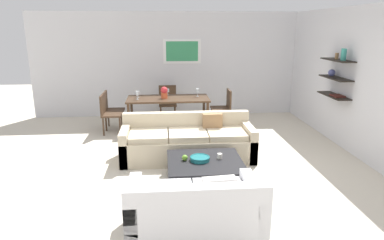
# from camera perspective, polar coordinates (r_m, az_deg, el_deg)

# --- Properties ---
(ground_plane) EXTENTS (18.00, 18.00, 0.00)m
(ground_plane) POSITION_cam_1_polar(r_m,az_deg,el_deg) (6.02, 0.44, -7.40)
(ground_plane) COLOR beige
(back_wall_unit) EXTENTS (8.40, 0.09, 2.70)m
(back_wall_unit) POSITION_cam_1_polar(r_m,az_deg,el_deg) (9.14, 0.27, 9.26)
(back_wall_unit) COLOR silver
(back_wall_unit) RESTS_ON ground
(right_wall_shelf_unit) EXTENTS (0.34, 8.20, 2.70)m
(right_wall_shelf_unit) POSITION_cam_1_polar(r_m,az_deg,el_deg) (7.15, 25.06, 6.06)
(right_wall_shelf_unit) COLOR silver
(right_wall_shelf_unit) RESTS_ON ground
(sofa_beige) EXTENTS (2.36, 0.90, 0.78)m
(sofa_beige) POSITION_cam_1_polar(r_m,az_deg,el_deg) (6.22, -0.70, -3.75)
(sofa_beige) COLOR beige
(sofa_beige) RESTS_ON ground
(loveseat_white) EXTENTS (1.51, 0.90, 0.78)m
(loveseat_white) POSITION_cam_1_polar(r_m,az_deg,el_deg) (4.01, 0.53, -15.16)
(loveseat_white) COLOR white
(loveseat_white) RESTS_ON ground
(coffee_table) EXTENTS (1.12, 1.05, 0.38)m
(coffee_table) POSITION_cam_1_polar(r_m,az_deg,el_deg) (5.25, 2.17, -8.72)
(coffee_table) COLOR black
(coffee_table) RESTS_ON ground
(decorative_bowl) EXTENTS (0.30, 0.30, 0.07)m
(decorative_bowl) POSITION_cam_1_polar(r_m,az_deg,el_deg) (5.16, 1.33, -6.43)
(decorative_bowl) COLOR #19666B
(decorative_bowl) RESTS_ON coffee_table
(candle_jar) EXTENTS (0.08, 0.08, 0.08)m
(candle_jar) POSITION_cam_1_polar(r_m,az_deg,el_deg) (5.25, 4.66, -6.02)
(candle_jar) COLOR silver
(candle_jar) RESTS_ON coffee_table
(apple_on_coffee_table) EXTENTS (0.09, 0.09, 0.09)m
(apple_on_coffee_table) POSITION_cam_1_polar(r_m,az_deg,el_deg) (5.16, -1.22, -6.31)
(apple_on_coffee_table) COLOR #669E2D
(apple_on_coffee_table) RESTS_ON coffee_table
(dining_table) EXTENTS (1.87, 0.86, 0.75)m
(dining_table) POSITION_cam_1_polar(r_m,az_deg,el_deg) (7.86, -4.01, 3.20)
(dining_table) COLOR #422D1E
(dining_table) RESTS_ON ground
(dining_chair_left_near) EXTENTS (0.44, 0.44, 0.88)m
(dining_chair_left_near) POSITION_cam_1_polar(r_m,az_deg,el_deg) (7.81, -13.85, 1.40)
(dining_chair_left_near) COLOR #422D1E
(dining_chair_left_near) RESTS_ON ground
(dining_chair_right_far) EXTENTS (0.44, 0.44, 0.88)m
(dining_chair_right_far) POSITION_cam_1_polar(r_m,az_deg,el_deg) (8.21, 5.38, 2.46)
(dining_chair_right_far) COLOR #422D1E
(dining_chair_right_far) RESTS_ON ground
(dining_chair_left_far) EXTENTS (0.44, 0.44, 0.88)m
(dining_chair_left_far) POSITION_cam_1_polar(r_m,az_deg,el_deg) (8.18, -13.45, 2.05)
(dining_chair_left_far) COLOR #422D1E
(dining_chair_left_far) RESTS_ON ground
(dining_chair_head) EXTENTS (0.44, 0.44, 0.88)m
(dining_chair_head) POSITION_cam_1_polar(r_m,az_deg,el_deg) (8.71, -4.09, 3.24)
(dining_chair_head) COLOR #422D1E
(dining_chair_head) RESTS_ON ground
(wine_glass_right_far) EXTENTS (0.08, 0.08, 0.18)m
(wine_glass_right_far) POSITION_cam_1_polar(r_m,az_deg,el_deg) (7.96, 0.93, 4.88)
(wine_glass_right_far) COLOR silver
(wine_glass_right_far) RESTS_ON dining_table
(wine_glass_left_far) EXTENTS (0.08, 0.08, 0.15)m
(wine_glass_left_far) POSITION_cam_1_polar(r_m,az_deg,el_deg) (7.95, -9.04, 4.46)
(wine_glass_left_far) COLOR silver
(wine_glass_left_far) RESTS_ON dining_table
(wine_glass_left_near) EXTENTS (0.06, 0.06, 0.18)m
(wine_glass_left_near) POSITION_cam_1_polar(r_m,az_deg,el_deg) (7.73, -9.15, 4.36)
(wine_glass_left_near) COLOR silver
(wine_glass_left_near) RESTS_ON dining_table
(wine_glass_head) EXTENTS (0.07, 0.07, 0.15)m
(wine_glass_head) POSITION_cam_1_polar(r_m,az_deg,el_deg) (8.18, -4.08, 4.93)
(wine_glass_head) COLOR silver
(wine_glass_head) RESTS_ON dining_table
(centerpiece_vase) EXTENTS (0.16, 0.16, 0.26)m
(centerpiece_vase) POSITION_cam_1_polar(r_m,az_deg,el_deg) (7.79, -4.67, 4.63)
(centerpiece_vase) COLOR #D85933
(centerpiece_vase) RESTS_ON dining_table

